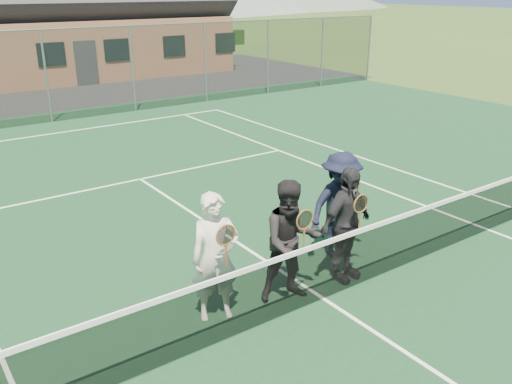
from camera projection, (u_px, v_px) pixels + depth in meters
ground at (8, 93)px, 23.11m from camera, size 220.00×220.00×0.00m
court_surface at (323, 300)px, 7.87m from camera, size 30.00×30.00×0.02m
court_markings at (323, 299)px, 7.86m from camera, size 11.03×23.83×0.01m
tennis_net at (325, 267)px, 7.68m from camera, size 11.68×0.08×1.10m
perimeter_fence at (46, 77)px, 17.62m from camera, size 30.07×0.07×3.02m
player_a at (216, 257)px, 7.15m from camera, size 0.76×0.62×1.80m
player_b at (291, 241)px, 7.60m from camera, size 1.05×0.93×1.80m
player_c at (346, 225)px, 8.13m from camera, size 1.10×0.56×1.80m
player_d at (340, 205)px, 8.87m from camera, size 1.21×0.75×1.80m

